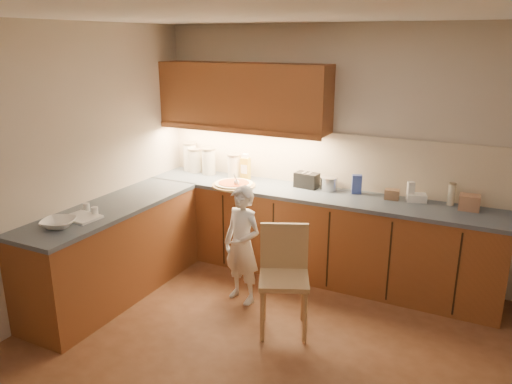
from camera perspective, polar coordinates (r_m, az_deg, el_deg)
room at (r=3.35m, az=2.99°, el=3.88°), size 4.54×4.50×2.62m
l_counter at (r=5.18m, az=-0.98°, el=-5.39°), size 3.77×2.62×0.92m
backsplash at (r=5.39m, az=7.83°, el=3.73°), size 3.75×0.02×0.58m
upper_cabinets at (r=5.49m, az=-1.52°, el=10.89°), size 1.95×0.36×0.73m
pizza_on_board at (r=5.38m, az=-2.55°, el=0.87°), size 0.47×0.47×0.19m
child at (r=4.75m, az=-1.58°, el=-6.08°), size 0.47×0.37×1.15m
wooden_chair at (r=4.34m, az=3.22°, el=-8.95°), size 0.55×0.55×0.93m
mixing_bowl at (r=4.52m, az=-21.64°, el=-3.34°), size 0.37×0.37×0.07m
canister_a at (r=6.05m, az=-7.55°, el=4.04°), size 0.17×0.17×0.34m
canister_b at (r=5.97m, az=-6.98°, el=3.63°), size 0.16×0.16×0.28m
canister_c at (r=5.86m, az=-5.43°, el=3.54°), size 0.17×0.17×0.31m
canister_d at (r=5.71m, az=-2.47°, el=3.04°), size 0.17×0.17×0.27m
oil_jug at (r=5.62m, az=-1.21°, el=2.79°), size 0.10×0.07×0.29m
toaster at (r=5.34m, az=5.81°, el=1.36°), size 0.26×0.17×0.16m
steel_pot at (r=5.27m, az=8.32°, el=0.96°), size 0.19×0.19×0.14m
blue_box at (r=5.20m, az=11.44°, el=0.87°), size 0.12×0.10×0.20m
card_box_a at (r=5.11m, az=15.27°, el=-0.27°), size 0.15×0.12×0.10m
white_bottle at (r=5.09m, az=17.25°, el=0.05°), size 0.09×0.09×0.19m
flat_pack at (r=5.12m, az=17.86°, el=-0.62°), size 0.22×0.18×0.07m
tall_jar at (r=5.08m, az=21.43°, el=-0.21°), size 0.07×0.07×0.22m
card_box_b at (r=5.02m, az=23.20°, el=-1.11°), size 0.19×0.15×0.14m
dough_cloth at (r=4.67m, az=-19.28°, el=-2.76°), size 0.32×0.26×0.02m
spice_jar_a at (r=4.85m, az=-18.80°, el=-1.66°), size 0.07×0.07×0.08m
spice_jar_b at (r=4.71m, az=-17.94°, el=-2.12°), size 0.07×0.07×0.08m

